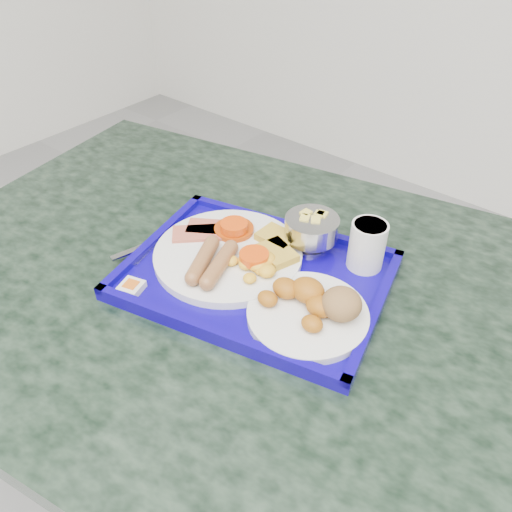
{
  "coord_description": "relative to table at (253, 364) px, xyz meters",
  "views": [
    {
      "loc": [
        -0.15,
        0.65,
        1.39
      ],
      "look_at": [
        -0.56,
        1.15,
        0.86
      ],
      "focal_mm": 35.0,
      "sensor_mm": 36.0,
      "label": 1
    }
  ],
  "objects": [
    {
      "name": "table",
      "position": [
        0.0,
        0.0,
        0.0
      ],
      "size": [
        1.43,
        1.09,
        0.81
      ],
      "rotation": [
        0.0,
        0.0,
        0.19
      ],
      "color": "slate",
      "rests_on": "floor"
    },
    {
      "name": "tray",
      "position": [
        -0.0,
        0.02,
        0.22
      ],
      "size": [
        0.5,
        0.41,
        0.03
      ],
      "rotation": [
        0.0,
        0.0,
        0.24
      ],
      "color": "#0D0286",
      "rests_on": "table"
    },
    {
      "name": "main_plate",
      "position": [
        -0.06,
        0.02,
        0.24
      ],
      "size": [
        0.26,
        0.26,
        0.04
      ],
      "rotation": [
        0.0,
        0.0,
        0.28
      ],
      "color": "silver",
      "rests_on": "tray"
    },
    {
      "name": "bread_plate",
      "position": [
        0.13,
        -0.01,
        0.24
      ],
      "size": [
        0.19,
        0.19,
        0.06
      ],
      "rotation": [
        0.0,
        0.0,
        0.38
      ],
      "color": "silver",
      "rests_on": "tray"
    },
    {
      "name": "fruit_bowl",
      "position": [
        0.03,
        0.14,
        0.27
      ],
      "size": [
        0.1,
        0.1,
        0.07
      ],
      "color": "#B7B7B9",
      "rests_on": "tray"
    },
    {
      "name": "juice_cup",
      "position": [
        0.13,
        0.15,
        0.27
      ],
      "size": [
        0.06,
        0.06,
        0.09
      ],
      "color": "white",
      "rests_on": "tray"
    },
    {
      "name": "spoon",
      "position": [
        -0.18,
        0.02,
        0.23
      ],
      "size": [
        0.07,
        0.18,
        0.01
      ],
      "rotation": [
        0.0,
        0.0,
        0.28
      ],
      "color": "#B7B7B9",
      "rests_on": "tray"
    },
    {
      "name": "knife",
      "position": [
        -0.2,
        -0.03,
        0.22
      ],
      "size": [
        0.06,
        0.18,
        0.0
      ],
      "primitive_type": "cube",
      "rotation": [
        0.0,
        0.0,
        -0.27
      ],
      "color": "#B7B7B9",
      "rests_on": "tray"
    },
    {
      "name": "jam_packet",
      "position": [
        -0.14,
        -0.15,
        0.23
      ],
      "size": [
        0.05,
        0.05,
        0.01
      ],
      "rotation": [
        0.0,
        0.0,
        0.29
      ],
      "color": "silver",
      "rests_on": "tray"
    }
  ]
}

